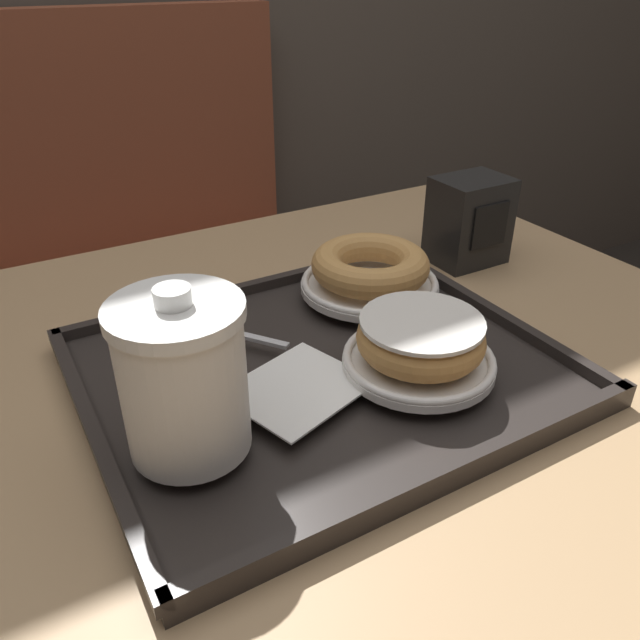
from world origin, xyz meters
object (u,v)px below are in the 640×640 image
(donut_chocolate_glazed, at_px, (421,337))
(spoon, at_px, (182,319))
(napkin_dispenser, at_px, (469,221))
(coffee_cup_front, at_px, (183,377))
(donut_plain, at_px, (370,265))

(donut_chocolate_glazed, xyz_separation_m, spoon, (-0.16, 0.19, -0.03))
(donut_chocolate_glazed, height_order, napkin_dispenser, napkin_dispenser)
(coffee_cup_front, bearing_deg, spoon, 72.83)
(donut_plain, bearing_deg, spoon, 170.69)
(donut_chocolate_glazed, relative_size, napkin_dispenser, 1.04)
(donut_chocolate_glazed, height_order, spoon, donut_chocolate_glazed)
(donut_plain, relative_size, napkin_dispenser, 1.18)
(coffee_cup_front, bearing_deg, napkin_dispenser, 23.11)
(coffee_cup_front, distance_m, donut_plain, 0.31)
(napkin_dispenser, bearing_deg, donut_plain, -166.28)
(donut_chocolate_glazed, xyz_separation_m, napkin_dispenser, (0.23, 0.20, -0.00))
(coffee_cup_front, bearing_deg, donut_plain, 29.00)
(spoon, relative_size, napkin_dispenser, 1.27)
(spoon, xyz_separation_m, napkin_dispenser, (0.40, 0.01, 0.03))
(donut_chocolate_glazed, distance_m, napkin_dispenser, 0.31)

